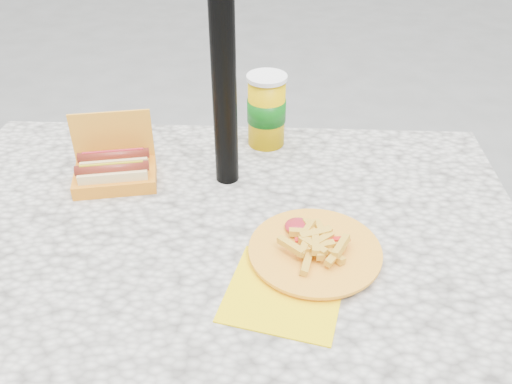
{
  "coord_description": "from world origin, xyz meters",
  "views": [
    {
      "loc": [
        0.11,
        -0.83,
        1.42
      ],
      "look_at": [
        0.07,
        0.04,
        0.8
      ],
      "focal_mm": 38.0,
      "sensor_mm": 36.0,
      "label": 1
    }
  ],
  "objects_px": {
    "umbrella_pole": "(222,20)",
    "hotdog_box": "(115,169)",
    "fries_plate": "(312,252)",
    "soda_cup": "(266,110)"
  },
  "relations": [
    {
      "from": "hotdog_box",
      "to": "fries_plate",
      "type": "height_order",
      "value": "hotdog_box"
    },
    {
      "from": "fries_plate",
      "to": "soda_cup",
      "type": "xyz_separation_m",
      "value": [
        -0.1,
        0.41,
        0.08
      ]
    },
    {
      "from": "soda_cup",
      "to": "fries_plate",
      "type": "bearing_deg",
      "value": -76.69
    },
    {
      "from": "umbrella_pole",
      "to": "hotdog_box",
      "type": "xyz_separation_m",
      "value": [
        -0.24,
        -0.03,
        -0.32
      ]
    },
    {
      "from": "umbrella_pole",
      "to": "hotdog_box",
      "type": "relative_size",
      "value": 11.38
    },
    {
      "from": "umbrella_pole",
      "to": "fries_plate",
      "type": "relative_size",
      "value": 6.66
    },
    {
      "from": "umbrella_pole",
      "to": "soda_cup",
      "type": "xyz_separation_m",
      "value": [
        0.08,
        0.16,
        -0.26
      ]
    },
    {
      "from": "fries_plate",
      "to": "soda_cup",
      "type": "height_order",
      "value": "soda_cup"
    },
    {
      "from": "umbrella_pole",
      "to": "soda_cup",
      "type": "distance_m",
      "value": 0.32
    },
    {
      "from": "umbrella_pole",
      "to": "soda_cup",
      "type": "relative_size",
      "value": 12.54
    }
  ]
}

